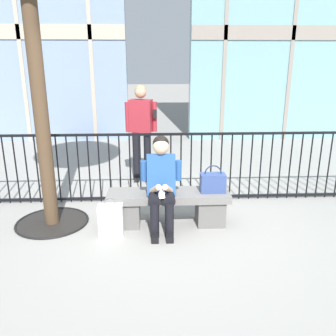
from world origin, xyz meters
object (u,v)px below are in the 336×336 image
object	(u,v)px
handbag_on_bench	(213,182)
shopping_bag	(111,220)
bystander_at_railing	(141,126)
stone_bench	(168,205)
seated_person_with_phone	(161,181)

from	to	relation	value
handbag_on_bench	shopping_bag	bearing A→B (deg)	-167.91
handbag_on_bench	bystander_at_railing	bearing A→B (deg)	117.80
stone_bench	shopping_bag	bearing A→B (deg)	-158.29
stone_bench	seated_person_with_phone	xyz separation A→B (m)	(-0.10, -0.13, 0.38)
stone_bench	bystander_at_railing	size ratio (longest dim) A/B	0.94
handbag_on_bench	seated_person_with_phone	bearing A→B (deg)	-170.04
shopping_bag	bystander_at_railing	size ratio (longest dim) A/B	0.29
seated_person_with_phone	shopping_bag	distance (m)	0.79
stone_bench	seated_person_with_phone	size ratio (longest dim) A/B	1.32
shopping_bag	bystander_at_railing	xyz separation A→B (m)	(0.34, 2.12, 0.79)
seated_person_with_phone	shopping_bag	bearing A→B (deg)	-165.67
seated_person_with_phone	handbag_on_bench	xyz separation A→B (m)	(0.68, 0.12, -0.07)
handbag_on_bench	stone_bench	bearing A→B (deg)	179.01
stone_bench	handbag_on_bench	bearing A→B (deg)	-0.99
handbag_on_bench	shopping_bag	world-z (taller)	handbag_on_bench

